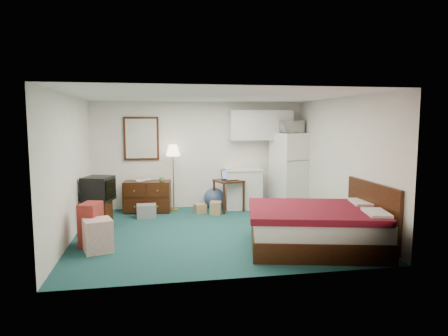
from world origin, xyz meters
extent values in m
cube|color=#183C40|center=(0.00, 0.00, 0.00)|extent=(5.00, 4.50, 0.01)
cube|color=silver|center=(0.00, 0.00, 2.50)|extent=(5.00, 4.50, 0.01)
cube|color=silver|center=(0.00, 2.25, 1.25)|extent=(5.00, 0.01, 2.50)
cube|color=silver|center=(0.00, -2.25, 1.25)|extent=(5.00, 0.01, 2.50)
cube|color=silver|center=(-2.50, 0.00, 1.25)|extent=(0.01, 4.50, 2.50)
cube|color=silver|center=(2.50, 0.00, 1.25)|extent=(0.01, 4.50, 2.50)
sphere|color=#354875|center=(0.31, 1.96, 0.25)|extent=(0.63, 0.63, 0.49)
imported|color=white|center=(2.13, 1.87, 1.95)|extent=(0.58, 0.39, 0.36)
imported|color=#A28159|center=(-1.48, 1.89, 0.83)|extent=(0.18, 0.05, 0.25)
imported|color=#A28159|center=(-1.31, 2.01, 0.81)|extent=(0.16, 0.04, 0.22)
imported|color=#4A8541|center=(-0.91, 1.70, 0.76)|extent=(0.14, 0.13, 0.12)
camera|label=1|loc=(-1.08, -7.17, 2.06)|focal=32.00mm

